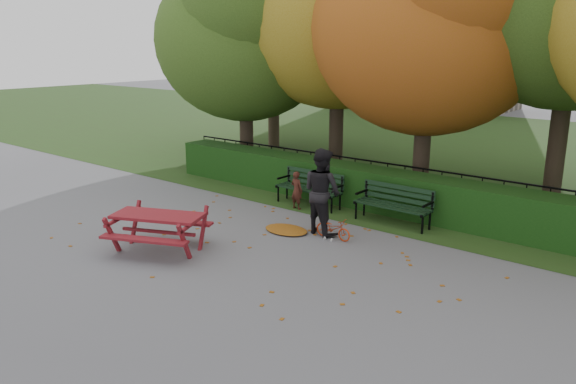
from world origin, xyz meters
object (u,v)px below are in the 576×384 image
Objects in this scene: tree_a at (247,26)px; bench_right at (395,202)px; bicycle at (333,229)px; tree_c at (439,9)px; child at (297,190)px; bench_left at (311,185)px; picnic_table at (158,222)px; adult at (322,191)px.

bench_right is (6.29, -1.88, -4.00)m from tree_a.
bicycle is at bearing -105.40° from bench_right.
tree_c is 8.30× the size of child.
tree_a is at bearing -27.00° from child.
bench_right is (2.40, 0.00, 0.00)m from bench_left.
child reaches higher than bench_left.
tree_a is 0.94× the size of tree_c.
bench_left is 2.40m from bench_right.
tree_a reaches higher than picnic_table.
adult is (-0.64, -3.86, -3.88)m from tree_c.
bench_left is 0.51m from child.
adult is (1.89, 2.93, 0.35)m from picnic_table.
tree_a is at bearing 154.24° from bench_left.
tree_c is at bearing -123.64° from child.
adult reaches higher than bench_left.
tree_c is at bearing -87.80° from adult.
child is (3.83, -2.38, -4.04)m from tree_a.
child is 1.12× the size of bicycle.
bench_left reaches higher than bicycle.
picnic_table is at bearing 90.18° from child.
bench_left reaches higher than picnic_table.
bench_left is 4.55m from picnic_table.
adult is at bearing -99.38° from tree_c.
tree_c reaches higher than bench_left.
bench_right is 0.82× the size of picnic_table.
tree_a reaches higher than adult.
picnic_table is 3.63m from bicycle.
bench_left is 2.23m from adult.
tree_c reaches higher than tree_a.
bench_right is at bearing -107.89° from adult.
tree_c is 5.31m from bench_left.
bicycle is at bearing -32.01° from tree_a.
child is 0.51× the size of adult.
bench_left is 1.87× the size of child.
child is at bearing -96.86° from bench_left.
picnic_table is 2.57× the size of bicycle.
bench_left is at bearing 48.17° from bicycle.
bench_left is at bearing -25.76° from tree_a.
child is 1.96m from adult.
adult is at bearing -119.47° from bench_right.
bench_left is 2.61m from bicycle.
bicycle is at bearing 152.50° from child.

